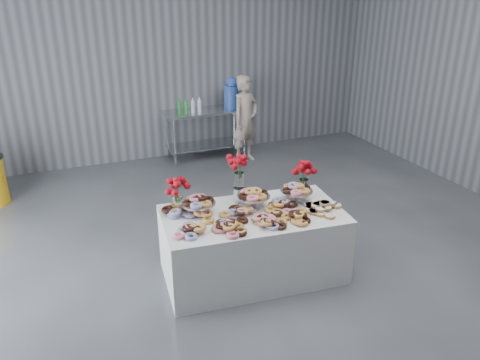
{
  "coord_description": "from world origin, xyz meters",
  "views": [
    {
      "loc": [
        -1.86,
        -3.66,
        2.98
      ],
      "look_at": [
        -0.1,
        0.64,
        1.02
      ],
      "focal_mm": 35.0,
      "sensor_mm": 36.0,
      "label": 1
    }
  ],
  "objects_px": {
    "prep_table": "(206,125)",
    "water_jug": "(232,94)",
    "person": "(245,119)",
    "display_table": "(253,244)"
  },
  "relations": [
    {
      "from": "prep_table",
      "to": "water_jug",
      "type": "bearing_deg",
      "value": -0.0
    },
    {
      "from": "prep_table",
      "to": "person",
      "type": "bearing_deg",
      "value": -34.47
    },
    {
      "from": "prep_table",
      "to": "person",
      "type": "distance_m",
      "value": 0.74
    },
    {
      "from": "prep_table",
      "to": "display_table",
      "type": "bearing_deg",
      "value": -100.98
    },
    {
      "from": "display_table",
      "to": "prep_table",
      "type": "xyz_separation_m",
      "value": [
        0.73,
        3.75,
        0.24
      ]
    },
    {
      "from": "display_table",
      "to": "person",
      "type": "height_order",
      "value": "person"
    },
    {
      "from": "prep_table",
      "to": "water_jug",
      "type": "relative_size",
      "value": 2.71
    },
    {
      "from": "water_jug",
      "to": "prep_table",
      "type": "bearing_deg",
      "value": 180.0
    },
    {
      "from": "prep_table",
      "to": "person",
      "type": "xyz_separation_m",
      "value": [
        0.6,
        -0.41,
        0.15
      ]
    },
    {
      "from": "water_jug",
      "to": "person",
      "type": "relative_size",
      "value": 0.36
    }
  ]
}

